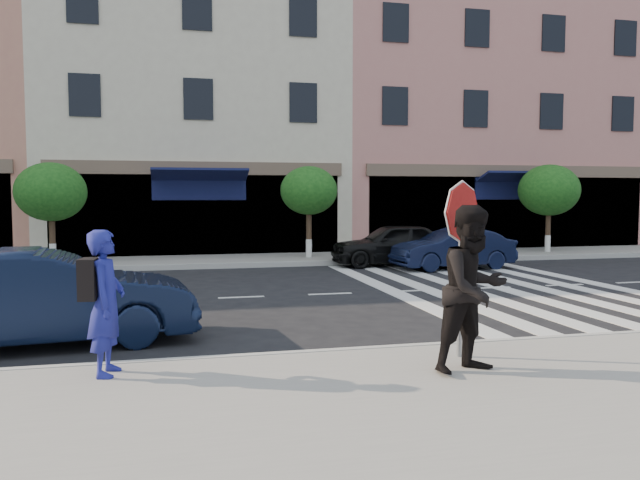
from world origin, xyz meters
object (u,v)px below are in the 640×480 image
at_px(car_far_mid, 393,244).
at_px(car_near_mid, 46,298).
at_px(stop_sign, 462,228).
at_px(walker, 474,289).
at_px(photographer, 106,303).
at_px(car_far_right, 453,249).

bearing_deg(car_far_mid, car_near_mid, -42.58).
xyz_separation_m(stop_sign, walker, (-0.15, -0.65, -0.68)).
bearing_deg(stop_sign, photographer, 166.56).
height_order(car_near_mid, car_far_right, car_near_mid).
height_order(photographer, car_far_right, photographer).
relative_size(car_near_mid, car_far_mid, 1.09).
distance_m(stop_sign, car_far_mid, 11.83).
relative_size(stop_sign, car_near_mid, 0.52).
relative_size(stop_sign, car_far_mid, 0.57).
bearing_deg(walker, car_far_mid, 57.85).
distance_m(car_far_mid, car_far_right, 1.95).
height_order(photographer, walker, walker).
relative_size(walker, car_near_mid, 0.45).
relative_size(photographer, car_near_mid, 0.39).
bearing_deg(walker, car_far_right, 49.35).
height_order(photographer, car_far_mid, photographer).
distance_m(stop_sign, walker, 0.95).
bearing_deg(stop_sign, car_far_right, 54.63).
distance_m(walker, car_near_mid, 6.16).
relative_size(walker, car_far_mid, 0.50).
xyz_separation_m(photographer, car_far_right, (8.97, 9.75, -0.38)).
distance_m(photographer, walker, 4.27).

